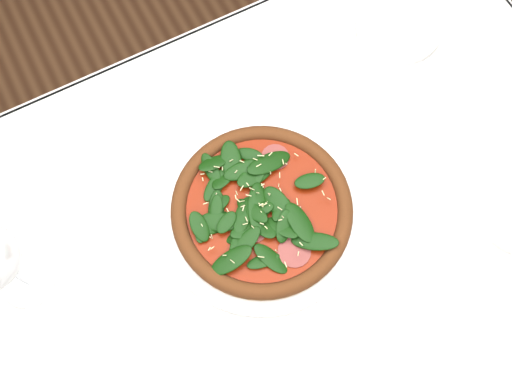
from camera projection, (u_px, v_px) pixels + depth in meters
ground at (262, 314)px, 1.57m from camera, size 6.00×6.00×0.00m
dining_table at (265, 259)px, 0.96m from camera, size 1.21×0.81×0.75m
plate at (262, 212)px, 0.88m from camera, size 0.32×0.32×0.01m
pizza at (262, 208)px, 0.86m from camera, size 0.35×0.35×0.04m
saucer_far at (399, 27)px, 1.00m from camera, size 0.15×0.15×0.01m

